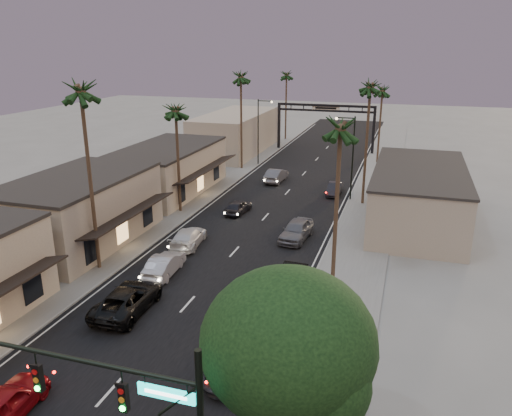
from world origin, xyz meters
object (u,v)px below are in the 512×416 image
Objects in this scene: palm_rb at (371,83)px; curbside_near at (234,361)px; arch at (326,116)px; palm_far at (287,73)px; oncoming_red at (3,404)px; palm_lc at (175,106)px; traffic_signal at (144,414)px; oncoming_pickup at (128,299)px; oncoming_silver at (164,265)px; streetlight_left at (260,127)px; palm_ra at (341,122)px; curbside_black at (286,287)px; palm_ld at (241,74)px; streetlight_right at (350,151)px; corner_tree at (290,349)px; palm_lb at (80,86)px; palm_rc at (383,87)px.

curbside_near is at bearing -96.17° from palm_rb.
arch is 12.96m from palm_far.
oncoming_red is at bearing -148.83° from curbside_near.
arch is at bearing 75.80° from palm_lc.
oncoming_pickup is at bearing 124.14° from traffic_signal.
traffic_signal reaches higher than oncoming_silver.
streetlight_left is 22.65m from palm_lc.
oncoming_pickup is at bearing -96.26° from oncoming_red.
palm_ra is 11.26m from curbside_black.
oncoming_red is at bearing -83.79° from palm_ld.
streetlight_right is 1.00× the size of streetlight_left.
palm_ld is at bearing 90.00° from palm_lc.
corner_tree is 1.82× the size of oncoming_red.
oncoming_silver is 9.34m from curbside_black.
palm_lc is at bearing -73.32° from oncoming_silver.
palm_ra reaches higher than corner_tree.
palm_lb is at bearing -90.00° from palm_ld.
arch is 13.85m from streetlight_left.
palm_rc is (0.00, 20.00, -1.95)m from palm_rb.
traffic_signal is 1.46× the size of oncoming_pickup.
streetlight_left is at bearing -91.27° from oncoming_red.
oncoming_red is (5.22, -15.00, -12.56)m from palm_lb.
palm_ld reaches higher than curbside_near.
oncoming_pickup is at bearing -149.70° from palm_ra.
corner_tree is 1.75× the size of curbside_near.
corner_tree is 0.58× the size of palm_lb.
palm_ra reaches higher than oncoming_red.
oncoming_silver is at bearing -119.42° from palm_rb.
curbside_near is at bearing -78.16° from palm_far.
palm_ld is at bearing -119.83° from arch.
oncoming_silver is 0.92× the size of curbside_near.
palm_lb is 17.42m from palm_ra.
palm_lb is (-14.29, 18.00, 8.30)m from traffic_signal.
palm_ld is at bearing -84.12° from oncoming_pickup.
palm_lb reaches higher than curbside_near.
palm_rb is (8.60, -26.00, 6.88)m from arch.
traffic_signal is at bearing -74.35° from palm_ld.
curbside_black is at bearing -66.48° from palm_ld.
curbside_black is (14.14, -56.18, -10.69)m from palm_far.
oncoming_silver is (5.14, 0.61, -12.63)m from palm_lb.
palm_lc reaches higher than oncoming_pickup.
traffic_signal is at bearing -94.16° from palm_rb.
palm_rc reaches higher than oncoming_silver.
oncoming_silver is (3.46, -35.39, -4.57)m from streetlight_left.
palm_ra and palm_far have the same top height.
arch is 1.69× the size of streetlight_right.
corner_tree is 24.36m from palm_lb.
palm_lb reaches higher than arch.
streetlight_left is at bearing 87.33° from palm_lb.
palm_ld is 1.08× the size of palm_ra.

